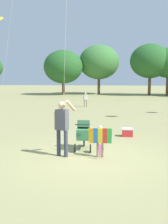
{
  "coord_description": "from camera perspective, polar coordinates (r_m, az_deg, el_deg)",
  "views": [
    {
      "loc": [
        0.69,
        -8.26,
        2.58
      ],
      "look_at": [
        -0.17,
        1.06,
        1.3
      ],
      "focal_mm": 43.52,
      "sensor_mm": 36.0,
      "label": 1
    }
  ],
  "objects": [
    {
      "name": "person_adult_flyer",
      "position": [
        8.58,
        -4.62,
        -2.46
      ],
      "size": [
        0.68,
        0.52,
        1.83
      ],
      "color": "#33384C",
      "rests_on": "ground"
    },
    {
      "name": "cooler_box",
      "position": [
        11.64,
        9.09,
        -4.23
      ],
      "size": [
        0.45,
        0.33,
        0.35
      ],
      "color": "red",
      "rests_on": "ground"
    },
    {
      "name": "child_with_butterfly_kite",
      "position": [
        8.51,
        3.42,
        -5.5
      ],
      "size": [
        0.71,
        0.35,
        1.02
      ],
      "color": "#7F705B",
      "rests_on": "ground"
    },
    {
      "name": "person_sitting_far",
      "position": [
        22.04,
        0.31,
        2.87
      ],
      "size": [
        0.38,
        0.16,
        1.18
      ],
      "color": "#7F705B",
      "rests_on": "ground"
    },
    {
      "name": "stroller",
      "position": [
        9.46,
        -0.13,
        -4.25
      ],
      "size": [
        0.57,
        1.09,
        1.03
      ],
      "color": "black",
      "rests_on": "ground"
    },
    {
      "name": "treeline_distant",
      "position": [
        35.29,
        8.74,
        9.76
      ],
      "size": [
        36.86,
        7.63,
        6.58
      ],
      "color": "brown",
      "rests_on": "ground"
    },
    {
      "name": "ground_plane",
      "position": [
        8.68,
        0.51,
        -9.5
      ],
      "size": [
        120.0,
        120.0,
        0.0
      ],
      "primitive_type": "plane",
      "color": "#938E5B"
    }
  ]
}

